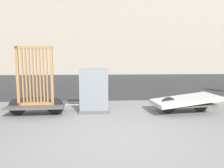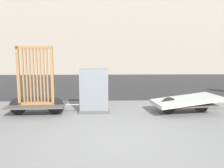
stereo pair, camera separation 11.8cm
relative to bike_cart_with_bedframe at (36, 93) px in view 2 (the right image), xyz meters
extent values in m
plane|color=slate|center=(2.02, -1.84, -0.58)|extent=(60.00, 60.00, 0.00)
cube|color=#2D2D30|center=(2.02, 7.04, -0.58)|extent=(56.00, 10.61, 0.01)
cube|color=#9E9384|center=(2.02, 14.34, 5.15)|extent=(48.00, 4.00, 11.47)
cube|color=#4C4742|center=(-0.01, 0.00, -0.33)|extent=(1.54, 0.84, 0.04)
cylinder|color=black|center=(0.48, 0.02, -0.35)|extent=(0.46, 0.05, 0.46)
cylinder|color=black|center=(-0.50, -0.02, -0.35)|extent=(0.46, 0.05, 0.46)
cylinder|color=gray|center=(1.10, 0.05, -0.33)|extent=(0.70, 0.06, 0.03)
cube|color=olive|center=(-0.01, 0.00, -0.28)|extent=(0.94, 0.11, 0.07)
cube|color=olive|center=(-0.01, 0.00, 1.20)|extent=(0.94, 0.11, 0.07)
cube|color=olive|center=(-0.44, -0.02, 0.46)|extent=(0.07, 0.07, 1.55)
cube|color=olive|center=(0.43, 0.02, 0.46)|extent=(0.07, 0.07, 1.55)
cube|color=olive|center=(-0.32, -0.01, 0.46)|extent=(0.04, 0.05, 1.48)
cube|color=olive|center=(-0.23, -0.01, 0.46)|extent=(0.04, 0.05, 1.48)
cube|color=olive|center=(-0.14, -0.01, 0.46)|extent=(0.04, 0.05, 1.48)
cube|color=olive|center=(-0.05, 0.00, 0.46)|extent=(0.04, 0.05, 1.48)
cube|color=olive|center=(0.04, 0.00, 0.46)|extent=(0.04, 0.05, 1.48)
cube|color=olive|center=(0.13, 0.01, 0.46)|extent=(0.04, 0.05, 1.48)
cube|color=olive|center=(0.22, 0.01, 0.46)|extent=(0.04, 0.05, 1.48)
cube|color=olive|center=(0.31, 0.01, 0.46)|extent=(0.04, 0.05, 1.48)
cube|color=#4C4742|center=(4.05, 0.00, -0.33)|extent=(1.59, 0.96, 0.04)
cylinder|color=black|center=(4.54, 0.06, -0.35)|extent=(0.46, 0.09, 0.46)
cylinder|color=black|center=(3.57, -0.06, -0.35)|extent=(0.46, 0.09, 0.46)
cylinder|color=gray|center=(5.14, 0.14, -0.33)|extent=(0.70, 0.12, 0.03)
cube|color=#B2B7AD|center=(4.05, 0.00, -0.22)|extent=(1.86, 1.13, 0.27)
cube|color=#4C4C4C|center=(1.53, 0.18, -0.54)|extent=(0.84, 0.44, 0.08)
cube|color=slate|center=(1.53, 0.18, 0.02)|extent=(0.78, 0.38, 1.21)
camera|label=1|loc=(1.70, -5.81, 1.00)|focal=35.00mm
camera|label=2|loc=(1.81, -5.81, 1.00)|focal=35.00mm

